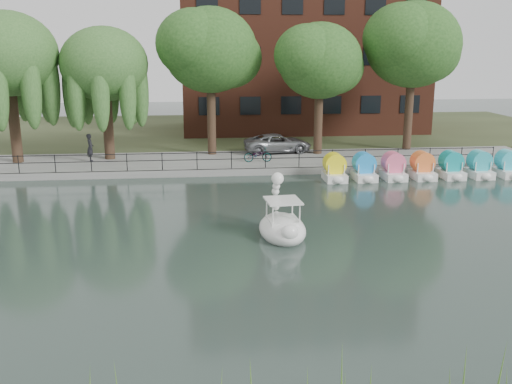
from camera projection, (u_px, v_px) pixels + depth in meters
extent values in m
plane|color=#3D4D48|center=(253.00, 254.00, 20.66)|extent=(120.00, 120.00, 0.00)
cube|color=gray|center=(229.00, 162.00, 36.04)|extent=(40.00, 6.00, 0.40)
cube|color=gray|center=(232.00, 172.00, 33.19)|extent=(40.00, 0.25, 0.40)
cube|color=#47512D|center=(220.00, 131.00, 49.54)|extent=(60.00, 22.00, 0.36)
cylinder|color=black|center=(231.00, 152.00, 33.10)|extent=(32.00, 0.04, 0.04)
cylinder|color=black|center=(231.00, 159.00, 33.20)|extent=(32.00, 0.04, 0.04)
cylinder|color=black|center=(231.00, 160.00, 33.21)|extent=(0.05, 0.05, 1.00)
cube|color=#4C1E16|center=(301.00, 22.00, 47.96)|extent=(20.00, 10.00, 18.00)
cylinder|color=#473323|center=(15.00, 128.00, 34.67)|extent=(0.60, 0.60, 4.20)
ellipsoid|color=#52843C|center=(7.00, 54.00, 33.58)|extent=(5.88, 5.88, 5.00)
cylinder|color=#473323|center=(108.00, 129.00, 35.74)|extent=(0.60, 0.60, 3.80)
ellipsoid|color=#52843C|center=(104.00, 64.00, 34.76)|extent=(5.32, 5.32, 4.52)
cylinder|color=#473323|center=(212.00, 120.00, 37.26)|extent=(0.60, 0.60, 4.50)
ellipsoid|color=#44792E|center=(210.00, 50.00, 36.16)|extent=(6.00, 6.00, 5.10)
cylinder|color=#473323|center=(318.00, 123.00, 37.52)|extent=(0.60, 0.60, 4.05)
ellipsoid|color=#44792E|center=(320.00, 61.00, 36.53)|extent=(5.40, 5.40, 4.59)
cylinder|color=#473323|center=(409.00, 115.00, 39.04)|extent=(0.60, 0.60, 4.72)
ellipsoid|color=#44792E|center=(413.00, 45.00, 37.89)|extent=(6.30, 6.30, 5.36)
imported|color=gray|center=(278.00, 142.00, 38.18)|extent=(3.00, 5.40, 1.43)
imported|color=gray|center=(258.00, 154.00, 35.09)|extent=(0.61, 1.72, 1.00)
imported|color=black|center=(90.00, 146.00, 35.09)|extent=(0.65, 0.81, 1.98)
ellipsoid|color=white|center=(282.00, 229.00, 22.45)|extent=(2.01, 2.98, 0.63)
cube|color=white|center=(283.00, 222.00, 22.27)|extent=(1.26, 1.35, 0.32)
cube|color=white|center=(283.00, 201.00, 22.11)|extent=(1.43, 1.52, 0.06)
ellipsoid|color=white|center=(290.00, 233.00, 21.23)|extent=(0.70, 0.57, 0.59)
sphere|color=white|center=(278.00, 178.00, 22.90)|extent=(0.51, 0.51, 0.51)
cone|color=black|center=(276.00, 177.00, 23.23)|extent=(0.23, 0.29, 0.21)
cylinder|color=yellow|center=(277.00, 178.00, 23.09)|extent=(0.28, 0.13, 0.27)
cube|color=white|center=(334.00, 177.00, 31.97)|extent=(1.15, 1.70, 0.44)
cylinder|color=yellow|center=(334.00, 164.00, 31.88)|extent=(0.90, 1.20, 0.90)
cube|color=white|center=(364.00, 176.00, 32.14)|extent=(1.15, 1.70, 0.44)
cylinder|color=#2395EC|center=(364.00, 163.00, 32.05)|extent=(0.90, 1.20, 0.90)
cube|color=white|center=(393.00, 175.00, 32.30)|extent=(1.15, 1.70, 0.44)
cylinder|color=#F6638B|center=(393.00, 162.00, 32.22)|extent=(0.90, 1.20, 0.90)
cube|color=white|center=(422.00, 175.00, 32.47)|extent=(1.15, 1.70, 0.44)
cylinder|color=orange|center=(422.00, 162.00, 32.39)|extent=(0.90, 1.20, 0.90)
cube|color=white|center=(451.00, 174.00, 32.64)|extent=(1.15, 1.70, 0.44)
cylinder|color=teal|center=(451.00, 161.00, 32.55)|extent=(0.90, 1.20, 0.90)
cube|color=white|center=(479.00, 173.00, 32.80)|extent=(1.15, 1.70, 0.44)
cylinder|color=#2DAFBD|center=(480.00, 161.00, 32.72)|extent=(0.90, 1.20, 0.90)
cube|color=white|center=(507.00, 173.00, 32.97)|extent=(1.15, 1.70, 0.44)
cylinder|color=#35BED2|center=(508.00, 160.00, 32.89)|extent=(0.90, 1.20, 0.90)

